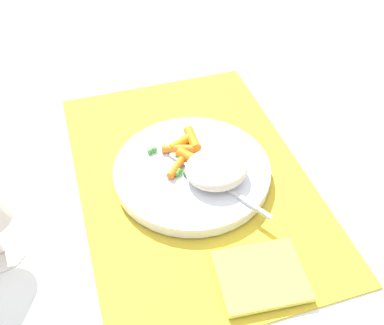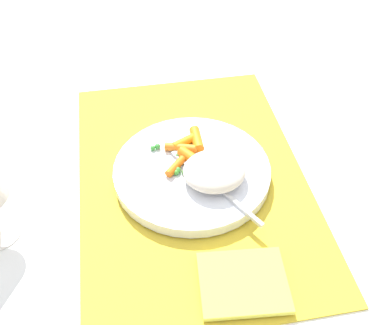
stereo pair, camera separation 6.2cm
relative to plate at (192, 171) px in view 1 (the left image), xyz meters
name	(u,v)px [view 1 (the left image)]	position (x,y,z in m)	size (l,w,h in m)	color
ground_plane	(192,178)	(0.00, 0.00, -0.01)	(2.40, 2.40, 0.00)	white
placemat	(192,177)	(0.00, 0.00, -0.01)	(0.51, 0.35, 0.01)	gold
plate	(192,171)	(0.00, 0.00, 0.00)	(0.24, 0.24, 0.02)	white
rice_mound	(216,169)	(-0.03, -0.03, 0.03)	(0.09, 0.09, 0.03)	beige
carrot_portion	(185,149)	(0.04, 0.00, 0.02)	(0.09, 0.07, 0.02)	orange
pea_scatter	(177,158)	(0.02, 0.02, 0.01)	(0.07, 0.08, 0.01)	green
fork	(208,177)	(-0.03, -0.02, 0.01)	(0.17, 0.10, 0.01)	silver
napkin	(261,276)	(-0.20, -0.03, 0.00)	(0.09, 0.11, 0.01)	#EAE54C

